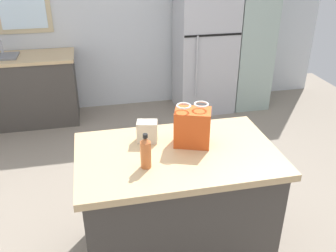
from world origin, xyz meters
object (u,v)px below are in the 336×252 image
(refrigerator, at_px, (205,46))
(shopping_bag, at_px, (192,127))
(tall_cabinet, at_px, (251,30))
(bottle, at_px, (146,152))
(small_box, at_px, (147,131))
(kitchen_island, at_px, (177,204))

(refrigerator, relative_size, shopping_bag, 5.89)
(tall_cabinet, bearing_deg, shopping_bag, -121.41)
(refrigerator, bearing_deg, bottle, -114.45)
(refrigerator, relative_size, small_box, 11.80)
(small_box, distance_m, bottle, 0.34)
(tall_cabinet, relative_size, shopping_bag, 7.05)
(kitchen_island, bearing_deg, small_box, 131.43)
(refrigerator, relative_size, bottle, 7.66)
(kitchen_island, bearing_deg, tall_cabinet, 57.49)
(kitchen_island, height_order, bottle, bottle)
(shopping_bag, relative_size, bottle, 1.30)
(refrigerator, distance_m, bottle, 3.05)
(shopping_bag, bearing_deg, small_box, 159.67)
(shopping_bag, bearing_deg, refrigerator, 70.58)
(tall_cabinet, xyz_separation_m, bottle, (-1.92, -2.78, -0.07))
(shopping_bag, bearing_deg, kitchen_island, -144.78)
(small_box, xyz_separation_m, bottle, (-0.06, -0.33, 0.03))
(shopping_bag, distance_m, small_box, 0.32)
(refrigerator, xyz_separation_m, tall_cabinet, (0.66, 0.00, 0.18))
(kitchen_island, distance_m, bottle, 0.62)
(refrigerator, xyz_separation_m, bottle, (-1.26, -2.77, 0.11))
(kitchen_island, xyz_separation_m, small_box, (-0.17, 0.20, 0.53))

